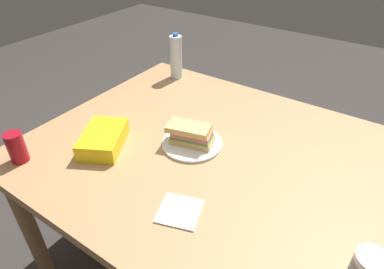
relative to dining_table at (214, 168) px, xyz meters
name	(u,v)px	position (x,y,z in m)	size (l,w,h in m)	color
ground_plane	(209,264)	(0.00, 0.00, -0.67)	(8.00, 8.00, 0.00)	#383330
dining_table	(214,168)	(0.00, 0.00, 0.00)	(1.48, 1.18, 0.75)	tan
paper_plate	(192,143)	(0.10, 0.01, 0.09)	(0.25, 0.25, 0.01)	white
sandwich	(191,134)	(0.11, 0.01, 0.14)	(0.20, 0.14, 0.08)	#DBB26B
soda_can_red	(17,147)	(0.59, 0.46, 0.14)	(0.07, 0.07, 0.12)	maroon
chip_bag	(103,139)	(0.39, 0.22, 0.12)	(0.23, 0.15, 0.07)	yellow
water_bottle_tall	(176,57)	(0.54, -0.47, 0.20)	(0.07, 0.07, 0.25)	silver
paper_napkin	(180,211)	(-0.07, 0.33, 0.09)	(0.13, 0.13, 0.01)	white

